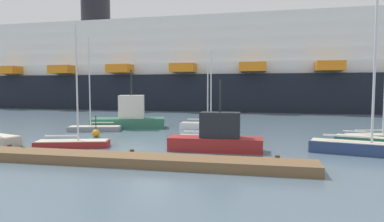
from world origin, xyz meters
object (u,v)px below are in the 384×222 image
object	(u,v)px
sailboat_3	(203,137)
fishing_boat_1	(217,137)
sailboat_4	(73,142)
channel_buoy_0	(96,133)
sailboat_7	(366,140)
sailboat_2	(207,125)
cruise_ship	(194,71)
fishing_boat_0	(129,117)
sailboat_1	(95,127)
sailboat_5	(363,145)
sailboat_0	(378,135)

from	to	relation	value
sailboat_3	fishing_boat_1	world-z (taller)	sailboat_3
sailboat_4	channel_buoy_0	world-z (taller)	sailboat_4
channel_buoy_0	sailboat_7	bearing A→B (deg)	1.90
sailboat_2	fishing_boat_1	size ratio (longest dim) A/B	1.26
sailboat_4	fishing_boat_1	bearing A→B (deg)	-12.02
channel_buoy_0	cruise_ship	size ratio (longest dim) A/B	0.02
sailboat_7	channel_buoy_0	size ratio (longest dim) A/B	3.50
sailboat_2	sailboat_4	world-z (taller)	sailboat_4
fishing_boat_0	sailboat_1	bearing A→B (deg)	-144.27
sailboat_5	cruise_ship	size ratio (longest dim) A/B	0.10
fishing_boat_0	cruise_ship	world-z (taller)	cruise_ship
sailboat_1	sailboat_7	size ratio (longest dim) A/B	1.40
sailboat_1	channel_buoy_0	bearing A→B (deg)	104.82
sailboat_2	fishing_boat_1	distance (m)	11.03
sailboat_5	sailboat_7	world-z (taller)	sailboat_5
sailboat_1	channel_buoy_0	world-z (taller)	sailboat_1
sailboat_2	sailboat_5	xyz separation A→B (m)	(11.02, -10.14, 0.17)
sailboat_0	fishing_boat_0	xyz separation A→B (m)	(-21.24, 3.04, 0.73)
sailboat_5	sailboat_2	bearing A→B (deg)	150.93
sailboat_0	sailboat_7	xyz separation A→B (m)	(-1.48, -2.46, -0.02)
channel_buoy_0	fishing_boat_1	bearing A→B (deg)	-20.21
sailboat_2	sailboat_5	size ratio (longest dim) A/B	0.64
cruise_ship	sailboat_2	bearing A→B (deg)	-74.52
sailboat_7	cruise_ship	size ratio (longest dim) A/B	0.05
cruise_ship	sailboat_7	bearing A→B (deg)	-59.80
cruise_ship	sailboat_3	bearing A→B (deg)	-75.76
sailboat_4	cruise_ship	xyz separation A→B (m)	(-0.22, 41.04, 6.55)
sailboat_7	fishing_boat_1	bearing A→B (deg)	-136.01
sailboat_1	sailboat_4	distance (m)	8.13
fishing_boat_1	channel_buoy_0	size ratio (longest dim) A/B	3.42
sailboat_4	sailboat_7	xyz separation A→B (m)	(19.41, 5.13, -0.03)
sailboat_7	fishing_boat_1	xyz separation A→B (m)	(-9.85, -4.43, 0.54)
channel_buoy_0	cruise_ship	xyz separation A→B (m)	(0.43, 36.58, 6.59)
sailboat_5	sailboat_7	distance (m)	4.03
fishing_boat_1	sailboat_1	bearing A→B (deg)	148.61
fishing_boat_1	sailboat_2	bearing A→B (deg)	101.58
sailboat_1	sailboat_5	xyz separation A→B (m)	(20.68, -6.43, 0.21)
cruise_ship	sailboat_5	bearing A→B (deg)	-63.65
fishing_boat_1	cruise_ship	xyz separation A→B (m)	(-9.79, 40.34, 6.04)
sailboat_1	sailboat_3	bearing A→B (deg)	146.83
sailboat_1	sailboat_3	distance (m)	11.17
sailboat_1	sailboat_2	size ratio (longest dim) A/B	1.14
sailboat_2	sailboat_3	xyz separation A→B (m)	(0.95, -7.21, -0.13)
sailboat_3	sailboat_4	xyz separation A→B (m)	(-8.08, -4.24, 0.09)
sailboat_0	sailboat_4	distance (m)	22.23
sailboat_0	sailboat_3	size ratio (longest dim) A/B	1.38
sailboat_2	channel_buoy_0	size ratio (longest dim) A/B	4.29
sailboat_5	sailboat_7	size ratio (longest dim) A/B	1.90
sailboat_7	channel_buoy_0	world-z (taller)	sailboat_7
sailboat_3	fishing_boat_0	world-z (taller)	sailboat_3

